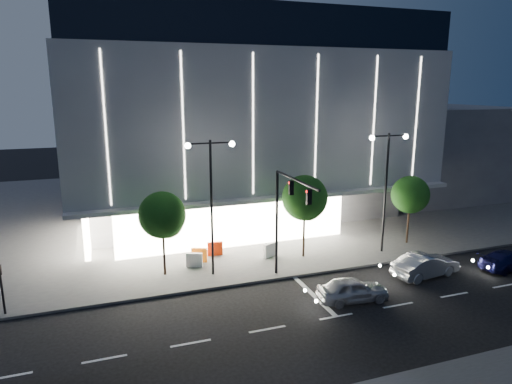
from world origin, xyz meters
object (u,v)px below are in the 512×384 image
object	(u,v)px
traffic_mast	(286,207)
barrier_b	(194,260)
car_third	(509,260)
car_second	(426,265)
street_lamp_west	(211,188)
tree_left	(163,217)
barrier_a	(215,249)
ped_signal_far	(1,284)
car_lead	(353,290)
barrier_d	(270,250)
tree_right	(410,197)
street_lamp_east	(387,175)
barrier_c	(199,255)
tree_mid	(305,200)

from	to	relation	value
traffic_mast	barrier_b	bearing A→B (deg)	139.02
car_third	car_second	bearing A→B (deg)	78.75
street_lamp_west	tree_left	size ratio (longest dim) A/B	1.57
car_second	barrier_b	xyz separation A→B (m)	(-14.09, 6.22, -0.13)
barrier_a	barrier_b	size ratio (longest dim) A/B	1.00
ped_signal_far	tree_left	distance (m)	9.61
car_third	car_lead	bearing A→B (deg)	89.78
car_third	barrier_d	world-z (taller)	car_third
tree_right	barrier_a	bearing A→B (deg)	171.32
car_lead	barrier_a	bearing A→B (deg)	37.69
street_lamp_east	tree_right	bearing A→B (deg)	18.63
car_lead	barrier_c	size ratio (longest dim) A/B	3.79
tree_mid	car_third	world-z (taller)	tree_mid
traffic_mast	tree_right	xyz separation A→B (m)	(12.03, 3.68, -1.14)
barrier_c	tree_mid	bearing A→B (deg)	11.21
traffic_mast	barrier_b	distance (m)	7.84
tree_right	car_second	size ratio (longest dim) A/B	1.17
car_third	barrier_b	xyz separation A→B (m)	(-20.29, 7.09, 0.01)
tree_mid	barrier_c	world-z (taller)	tree_mid
street_lamp_west	car_third	size ratio (longest dim) A/B	2.03
car_second	barrier_d	xyz separation A→B (m)	(-8.50, 6.35, -0.13)
car_third	barrier_b	bearing A→B (deg)	67.51
car_lead	tree_mid	bearing A→B (deg)	4.35
car_second	street_lamp_east	bearing A→B (deg)	-5.60
barrier_a	barrier_d	world-z (taller)	same
car_second	barrier_b	distance (m)	15.40
tree_left	car_third	world-z (taller)	tree_left
street_lamp_east	tree_right	distance (m)	3.81
tree_right	car_lead	bearing A→B (deg)	-142.13
barrier_d	barrier_c	bearing A→B (deg)	149.39
traffic_mast	car_second	distance (m)	10.31
barrier_c	barrier_d	bearing A→B (deg)	14.13
street_lamp_east	car_second	xyz separation A→B (m)	(0.18, -4.62, -5.18)
street_lamp_west	street_lamp_east	xyz separation A→B (m)	(13.00, 0.00, 0.00)
street_lamp_west	street_lamp_east	bearing A→B (deg)	0.00
tree_left	car_lead	world-z (taller)	tree_left
street_lamp_east	barrier_d	distance (m)	10.01
tree_mid	car_second	distance (m)	9.07
tree_right	barrier_b	xyz separation A→B (m)	(-16.94, 0.58, -3.23)
tree_left	tree_mid	world-z (taller)	tree_mid
street_lamp_west	barrier_c	size ratio (longest dim) A/B	8.18
street_lamp_west	ped_signal_far	xyz separation A→B (m)	(-12.00, -1.50, -4.07)
street_lamp_west	barrier_a	size ratio (longest dim) A/B	8.18
street_lamp_east	barrier_a	bearing A→B (deg)	164.57
street_lamp_west	car_third	bearing A→B (deg)	-15.82
traffic_mast	barrier_a	distance (m)	8.00
traffic_mast	tree_left	bearing A→B (deg)	152.16
street_lamp_east	tree_right	size ratio (longest dim) A/B	1.63
traffic_mast	tree_mid	xyz separation A→B (m)	(3.03, 3.68, -0.69)
barrier_b	car_second	bearing A→B (deg)	-2.82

